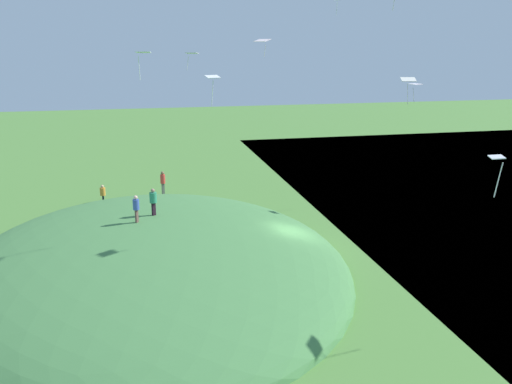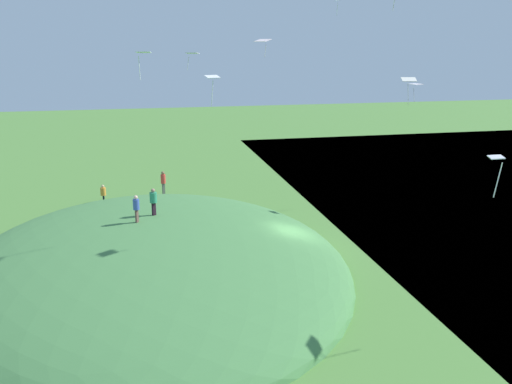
{
  "view_description": "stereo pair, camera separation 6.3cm",
  "coord_description": "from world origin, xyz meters",
  "px_view_note": "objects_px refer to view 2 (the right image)",
  "views": [
    {
      "loc": [
        9.14,
        29.9,
        12.49
      ],
      "look_at": [
        3.03,
        2.33,
        4.69
      ],
      "focal_mm": 37.83,
      "sensor_mm": 36.0,
      "label": 1
    },
    {
      "loc": [
        9.08,
        29.91,
        12.49
      ],
      "look_at": [
        3.03,
        2.33,
        4.69
      ],
      "focal_mm": 37.83,
      "sensor_mm": 36.0,
      "label": 2
    }
  ],
  "objects_px": {
    "person_with_child": "(153,199)",
    "kite_8": "(212,79)",
    "kite_14": "(192,54)",
    "kite_13": "(415,85)",
    "kite_11": "(338,1)",
    "kite_12": "(409,80)",
    "person_watching_kites": "(136,205)",
    "person_walking_path": "(103,192)",
    "kite_6": "(496,161)",
    "kite_3": "(263,41)",
    "person_near_shore": "(163,180)",
    "kite_5": "(143,54)"
  },
  "relations": [
    {
      "from": "person_near_shore",
      "to": "kite_6",
      "type": "bearing_deg",
      "value": -92.62
    },
    {
      "from": "kite_3",
      "to": "kite_12",
      "type": "bearing_deg",
      "value": 169.81
    },
    {
      "from": "kite_11",
      "to": "kite_12",
      "type": "height_order",
      "value": "kite_11"
    },
    {
      "from": "person_watching_kites",
      "to": "kite_12",
      "type": "distance_m",
      "value": 23.31
    },
    {
      "from": "kite_5",
      "to": "person_walking_path",
      "type": "bearing_deg",
      "value": -73.18
    },
    {
      "from": "person_near_shore",
      "to": "kite_11",
      "type": "relative_size",
      "value": 1.52
    },
    {
      "from": "kite_8",
      "to": "kite_14",
      "type": "xyz_separation_m",
      "value": [
        -0.39,
        -12.48,
        0.87
      ]
    },
    {
      "from": "kite_6",
      "to": "kite_8",
      "type": "xyz_separation_m",
      "value": [
        8.07,
        -9.1,
        2.17
      ]
    },
    {
      "from": "person_walking_path",
      "to": "kite_12",
      "type": "bearing_deg",
      "value": 80.89
    },
    {
      "from": "person_near_shore",
      "to": "kite_3",
      "type": "bearing_deg",
      "value": -28.86
    },
    {
      "from": "kite_12",
      "to": "person_with_child",
      "type": "bearing_deg",
      "value": 17.47
    },
    {
      "from": "kite_13",
      "to": "kite_12",
      "type": "bearing_deg",
      "value": -111.5
    },
    {
      "from": "kite_6",
      "to": "kite_5",
      "type": "bearing_deg",
      "value": -55.96
    },
    {
      "from": "person_with_child",
      "to": "kite_13",
      "type": "distance_m",
      "value": 19.72
    },
    {
      "from": "person_watching_kites",
      "to": "kite_8",
      "type": "xyz_separation_m",
      "value": [
        -3.73,
        7.07,
        7.72
      ]
    },
    {
      "from": "kite_3",
      "to": "kite_11",
      "type": "bearing_deg",
      "value": -170.65
    },
    {
      "from": "kite_12",
      "to": "kite_13",
      "type": "relative_size",
      "value": 1.69
    },
    {
      "from": "person_walking_path",
      "to": "kite_13",
      "type": "distance_m",
      "value": 25.1
    },
    {
      "from": "kite_3",
      "to": "kite_8",
      "type": "xyz_separation_m",
      "value": [
        6.17,
        16.68,
        -1.72
      ]
    },
    {
      "from": "person_with_child",
      "to": "kite_8",
      "type": "bearing_deg",
      "value": -111.92
    },
    {
      "from": "kite_8",
      "to": "kite_12",
      "type": "bearing_deg",
      "value": -139.75
    },
    {
      "from": "kite_12",
      "to": "kite_14",
      "type": "distance_m",
      "value": 17.21
    },
    {
      "from": "kite_11",
      "to": "kite_14",
      "type": "height_order",
      "value": "kite_11"
    },
    {
      "from": "person_watching_kites",
      "to": "person_walking_path",
      "type": "bearing_deg",
      "value": -131.59
    },
    {
      "from": "person_walking_path",
      "to": "kite_11",
      "type": "bearing_deg",
      "value": 87.5
    },
    {
      "from": "kite_3",
      "to": "person_walking_path",
      "type": "bearing_deg",
      "value": -9.25
    },
    {
      "from": "kite_3",
      "to": "kite_13",
      "type": "relative_size",
      "value": 1.13
    },
    {
      "from": "kite_6",
      "to": "kite_8",
      "type": "distance_m",
      "value": 12.35
    },
    {
      "from": "kite_6",
      "to": "kite_11",
      "type": "distance_m",
      "value": 28.01
    },
    {
      "from": "kite_11",
      "to": "person_near_shore",
      "type": "bearing_deg",
      "value": 0.76
    },
    {
      "from": "person_watching_kites",
      "to": "kite_6",
      "type": "height_order",
      "value": "kite_6"
    },
    {
      "from": "kite_6",
      "to": "kite_12",
      "type": "distance_m",
      "value": 25.53
    },
    {
      "from": "person_near_shore",
      "to": "kite_5",
      "type": "height_order",
      "value": "kite_5"
    },
    {
      "from": "person_with_child",
      "to": "kite_14",
      "type": "xyz_separation_m",
      "value": [
        -3.08,
        -4.11,
        8.61
      ]
    },
    {
      "from": "kite_3",
      "to": "kite_14",
      "type": "distance_m",
      "value": 7.19
    },
    {
      "from": "person_with_child",
      "to": "kite_12",
      "type": "relative_size",
      "value": 0.81
    },
    {
      "from": "kite_13",
      "to": "kite_8",
      "type": "bearing_deg",
      "value": 34.26
    },
    {
      "from": "person_with_child",
      "to": "person_watching_kites",
      "type": "bearing_deg",
      "value": -168.39
    },
    {
      "from": "person_watching_kites",
      "to": "kite_5",
      "type": "height_order",
      "value": "kite_5"
    },
    {
      "from": "kite_11",
      "to": "kite_12",
      "type": "distance_m",
      "value": 8.27
    },
    {
      "from": "kite_11",
      "to": "kite_14",
      "type": "bearing_deg",
      "value": 23.47
    },
    {
      "from": "kite_6",
      "to": "kite_3",
      "type": "bearing_deg",
      "value": -85.78
    },
    {
      "from": "kite_6",
      "to": "person_walking_path",
      "type": "bearing_deg",
      "value": -62.55
    },
    {
      "from": "person_with_child",
      "to": "kite_14",
      "type": "distance_m",
      "value": 10.03
    },
    {
      "from": "kite_13",
      "to": "kite_11",
      "type": "bearing_deg",
      "value": -64.25
    },
    {
      "from": "kite_3",
      "to": "kite_11",
      "type": "relative_size",
      "value": 1.16
    },
    {
      "from": "kite_3",
      "to": "kite_6",
      "type": "distance_m",
      "value": 26.14
    },
    {
      "from": "kite_3",
      "to": "kite_12",
      "type": "distance_m",
      "value": 11.72
    },
    {
      "from": "person_with_child",
      "to": "kite_3",
      "type": "height_order",
      "value": "kite_3"
    },
    {
      "from": "kite_5",
      "to": "kite_13",
      "type": "xyz_separation_m",
      "value": [
        -18.65,
        -3.66,
        -2.23
      ]
    }
  ]
}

